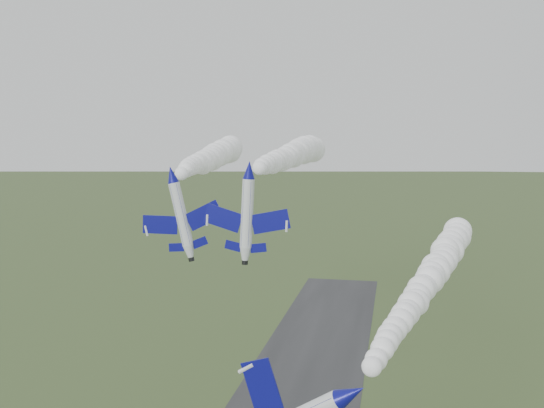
% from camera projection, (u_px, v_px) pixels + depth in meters
% --- Properties ---
extents(jet_lead, '(6.92, 14.23, 9.94)m').
position_uv_depth(jet_lead, '(351.00, 394.00, 47.24)').
color(jet_lead, silver).
extents(smoke_trail_jet_lead, '(16.40, 57.03, 4.62)m').
position_uv_depth(smoke_trail_jet_lead, '(428.00, 280.00, 76.58)').
color(smoke_trail_jet_lead, white).
extents(jet_pair_left, '(10.04, 12.17, 3.50)m').
position_uv_depth(jet_pair_left, '(171.00, 174.00, 74.62)').
color(jet_pair_left, silver).
extents(smoke_trail_jet_pair_left, '(15.39, 72.61, 5.98)m').
position_uv_depth(smoke_trail_jet_pair_left, '(214.00, 156.00, 112.91)').
color(smoke_trail_jet_pair_left, white).
extents(jet_pair_right, '(10.22, 12.32, 3.06)m').
position_uv_depth(jet_pair_right, '(249.00, 170.00, 70.61)').
color(jet_pair_right, silver).
extents(smoke_trail_jet_pair_right, '(6.31, 55.44, 5.29)m').
position_uv_depth(smoke_trail_jet_pair_right, '(291.00, 156.00, 100.31)').
color(smoke_trail_jet_pair_right, white).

